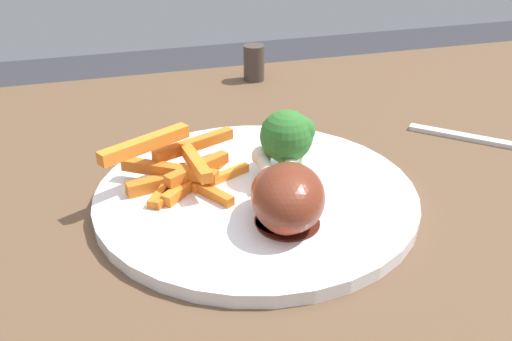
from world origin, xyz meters
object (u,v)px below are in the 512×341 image
(broccoli_floret_front, at_px, (288,136))
(carrot_fries_pile, at_px, (181,168))
(broccoli_floret_middle, at_px, (292,136))
(fork, at_px, (494,141))
(dinner_plate, at_px, (256,195))
(chicken_drumstick_far, at_px, (289,196))
(pepper_shaker, at_px, (254,63))
(chicken_drumstick_near, at_px, (279,196))
(dining_table, at_px, (310,252))

(broccoli_floret_front, height_order, carrot_fries_pile, broccoli_floret_front)
(broccoli_floret_middle, xyz_separation_m, carrot_fries_pile, (0.11, 0.00, -0.02))
(broccoli_floret_front, relative_size, fork, 0.35)
(dinner_plate, xyz_separation_m, chicken_drumstick_far, (-0.01, 0.06, 0.03))
(carrot_fries_pile, distance_m, chicken_drumstick_far, 0.12)
(chicken_drumstick_far, bearing_deg, pepper_shaker, -102.22)
(carrot_fries_pile, distance_m, chicken_drumstick_near, 0.11)
(broccoli_floret_front, bearing_deg, pepper_shaker, -100.70)
(chicken_drumstick_far, bearing_deg, carrot_fries_pile, -50.78)
(dinner_plate, distance_m, broccoli_floret_middle, 0.07)
(dinner_plate, height_order, pepper_shaker, pepper_shaker)
(broccoli_floret_middle, distance_m, chicken_drumstick_near, 0.09)
(chicken_drumstick_near, bearing_deg, dining_table, -127.19)
(dining_table, height_order, pepper_shaker, pepper_shaker)
(chicken_drumstick_far, bearing_deg, dining_table, -122.84)
(dinner_plate, height_order, broccoli_floret_middle, broccoli_floret_middle)
(dinner_plate, relative_size, broccoli_floret_middle, 5.36)
(broccoli_floret_middle, bearing_deg, chicken_drumstick_far, 68.61)
(broccoli_floret_front, distance_m, fork, 0.26)
(fork, bearing_deg, pepper_shaker, 168.49)
(broccoli_floret_front, xyz_separation_m, broccoli_floret_middle, (-0.01, -0.02, -0.01))
(broccoli_floret_middle, bearing_deg, pepper_shaker, -99.26)
(broccoli_floret_middle, bearing_deg, broccoli_floret_front, 56.48)
(chicken_drumstick_near, relative_size, fork, 0.72)
(dining_table, distance_m, fork, 0.24)
(broccoli_floret_middle, bearing_deg, dinner_plate, 35.14)
(dining_table, height_order, chicken_drumstick_far, chicken_drumstick_far)
(fork, bearing_deg, dining_table, -135.48)
(dining_table, xyz_separation_m, dinner_plate, (0.07, 0.04, 0.11))
(dinner_plate, xyz_separation_m, pepper_shaker, (-0.09, -0.33, 0.02))
(dinner_plate, xyz_separation_m, fork, (-0.29, -0.04, -0.00))
(dining_table, distance_m, chicken_drumstick_far, 0.18)
(fork, height_order, pepper_shaker, pepper_shaker)
(pepper_shaker, bearing_deg, carrot_fries_pile, 61.99)
(dining_table, height_order, fork, fork)
(chicken_drumstick_near, bearing_deg, dinner_plate, -85.09)
(dinner_plate, xyz_separation_m, carrot_fries_pile, (0.06, -0.03, 0.02))
(broccoli_floret_front, bearing_deg, chicken_drumstick_near, 65.47)
(broccoli_floret_front, height_order, chicken_drumstick_near, broccoli_floret_front)
(broccoli_floret_middle, distance_m, chicken_drumstick_far, 0.10)
(dinner_plate, distance_m, carrot_fries_pile, 0.07)
(carrot_fries_pile, xyz_separation_m, fork, (-0.35, -0.01, -0.03))
(carrot_fries_pile, bearing_deg, chicken_drumstick_far, 129.22)
(chicken_drumstick_near, relative_size, chicken_drumstick_far, 1.05)
(broccoli_floret_front, height_order, chicken_drumstick_far, broccoli_floret_front)
(dinner_plate, height_order, fork, dinner_plate)
(dinner_plate, height_order, broccoli_floret_front, broccoli_floret_front)
(broccoli_floret_front, distance_m, chicken_drumstick_near, 0.08)
(broccoli_floret_middle, relative_size, pepper_shaker, 1.09)
(dining_table, relative_size, broccoli_floret_front, 19.23)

